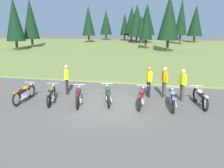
% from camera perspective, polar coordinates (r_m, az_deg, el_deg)
% --- Properties ---
extents(ground_plane, '(140.00, 140.00, 0.00)m').
position_cam_1_polar(ground_plane, '(11.68, -0.64, -4.99)').
color(ground_plane, '#605B54').
extents(grass_moorland, '(80.00, 44.00, 0.10)m').
position_cam_1_polar(grass_moorland, '(37.29, 8.63, 8.23)').
color(grass_moorland, olive).
rests_on(grass_moorland, ground).
extents(forest_treeline, '(30.38, 27.51, 8.45)m').
position_cam_1_polar(forest_treeline, '(47.41, 3.89, 14.99)').
color(forest_treeline, '#47331E').
rests_on(forest_treeline, ground).
extents(motorcycle_orange, '(0.62, 2.10, 0.88)m').
position_cam_1_polar(motorcycle_orange, '(12.82, -20.30, -2.09)').
color(motorcycle_orange, black).
rests_on(motorcycle_orange, ground).
extents(motorcycle_olive, '(0.82, 2.04, 0.88)m').
position_cam_1_polar(motorcycle_olive, '(12.24, -14.39, -2.40)').
color(motorcycle_olive, black).
rests_on(motorcycle_olive, ground).
extents(motorcycle_maroon, '(0.80, 2.05, 0.88)m').
position_cam_1_polar(motorcycle_maroon, '(11.70, -8.06, -2.85)').
color(motorcycle_maroon, black).
rests_on(motorcycle_maroon, ground).
extents(motorcycle_british_green, '(0.83, 2.04, 0.88)m').
position_cam_1_polar(motorcycle_british_green, '(11.79, -1.02, -2.57)').
color(motorcycle_british_green, black).
rests_on(motorcycle_british_green, ground).
extents(motorcycle_red, '(0.62, 2.10, 0.88)m').
position_cam_1_polar(motorcycle_red, '(11.48, 7.07, -3.14)').
color(motorcycle_red, black).
rests_on(motorcycle_red, ground).
extents(motorcycle_sky_blue, '(0.62, 2.10, 0.88)m').
position_cam_1_polar(motorcycle_sky_blue, '(11.48, 14.39, -3.51)').
color(motorcycle_sky_blue, black).
rests_on(motorcycle_sky_blue, ground).
extents(motorcycle_cream, '(0.70, 2.08, 0.88)m').
position_cam_1_polar(motorcycle_cream, '(12.15, 20.46, -2.98)').
color(motorcycle_cream, black).
rests_on(motorcycle_cream, ground).
extents(rider_with_back_turned, '(0.35, 0.51, 1.67)m').
position_cam_1_polar(rider_with_back_turned, '(12.52, 16.61, 0.24)').
color(rider_with_back_turned, '#4C4233').
rests_on(rider_with_back_turned, ground).
extents(rider_near_row_end, '(0.35, 0.51, 1.67)m').
position_cam_1_polar(rider_near_row_end, '(12.78, 8.87, 0.96)').
color(rider_near_row_end, black).
rests_on(rider_near_row_end, ground).
extents(rider_checking_bike, '(0.33, 0.52, 1.67)m').
position_cam_1_polar(rider_checking_bike, '(13.40, -10.87, 1.48)').
color(rider_checking_bike, black).
rests_on(rider_checking_bike, ground).
extents(rider_in_hivis_vest, '(0.34, 0.52, 1.67)m').
position_cam_1_polar(rider_in_hivis_vest, '(12.86, 12.51, 0.87)').
color(rider_in_hivis_vest, '#4C4233').
rests_on(rider_in_hivis_vest, ground).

